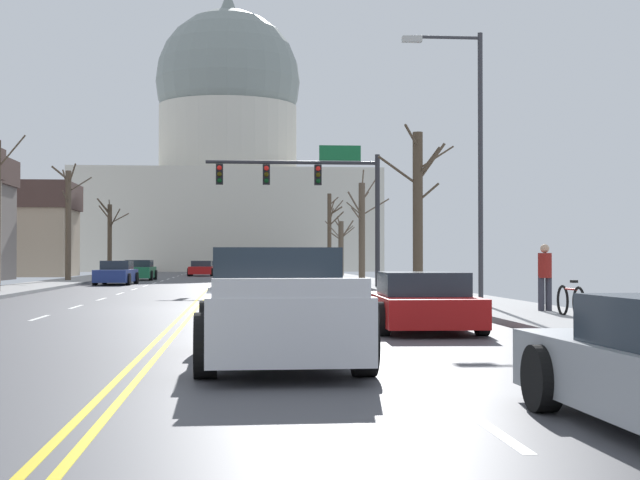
{
  "coord_description": "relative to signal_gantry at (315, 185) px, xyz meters",
  "views": [
    {
      "loc": [
        1.35,
        -26.95,
        1.47
      ],
      "look_at": [
        6.52,
        34.65,
        2.59
      ],
      "focal_mm": 53.59,
      "sensor_mm": 36.0,
      "label": 1
    }
  ],
  "objects": [
    {
      "name": "ground",
      "position": [
        -4.73,
        -16.12,
        -4.74
      ],
      "size": [
        20.0,
        180.0,
        0.2
      ],
      "color": "#49494E"
    },
    {
      "name": "signal_gantry",
      "position": [
        0.0,
        0.0,
        0.0
      ],
      "size": [
        7.91,
        0.41,
        6.43
      ],
      "color": "#28282D",
      "rests_on": "ground"
    },
    {
      "name": "bare_tree_04",
      "position": [
        3.6,
        11.27,
        -1.66
      ],
      "size": [
        2.62,
        2.36,
        6.47
      ],
      "color": "brown",
      "rests_on": "ground"
    },
    {
      "name": "capitol_building",
      "position": [
        -4.73,
        63.24,
        7.22
      ],
      "size": [
        32.36,
        18.14,
        31.45
      ],
      "color": "beige",
      "rests_on": "ground"
    },
    {
      "name": "bare_tree_01",
      "position": [
        -12.66,
        25.94,
        -1.8
      ],
      "size": [
        2.26,
        2.22,
        5.54
      ],
      "color": "#4C3D2D",
      "rests_on": "ground"
    },
    {
      "name": "sedan_oncoming_00",
      "position": [
        -10.01,
        8.99,
        -4.17
      ],
      "size": [
        2.06,
        4.7,
        1.29
      ],
      "color": "navy",
      "rests_on": "ground"
    },
    {
      "name": "pedestrian_00",
      "position": [
        4.19,
        -19.89,
        -3.7
      ],
      "size": [
        0.35,
        0.34,
        1.66
      ],
      "color": "#33333D",
      "rests_on": "ground"
    },
    {
      "name": "sedan_near_02",
      "position": [
        -3.07,
        -17.08,
        -4.17
      ],
      "size": [
        2.02,
        4.3,
        1.27
      ],
      "color": "#1E7247",
      "rests_on": "ground"
    },
    {
      "name": "pickup_truck_near_04",
      "position": [
        -2.86,
        -29.68,
        -4.04
      ],
      "size": [
        2.31,
        5.35,
        1.61
      ],
      "color": "silver",
      "rests_on": "ground"
    },
    {
      "name": "sedan_near_03",
      "position": [
        0.27,
        -24.12,
        -4.22
      ],
      "size": [
        2.2,
        4.43,
        1.17
      ],
      "color": "#B71414",
      "rests_on": "ground"
    },
    {
      "name": "sedan_oncoming_02",
      "position": [
        -6.4,
        32.76,
        -4.2
      ],
      "size": [
        2.08,
        4.42,
        1.2
      ],
      "color": "#B71414",
      "rests_on": "ground"
    },
    {
      "name": "bicycle_parked",
      "position": [
        4.07,
        -22.08,
        -4.28
      ],
      "size": [
        0.12,
        1.77,
        0.85
      ],
      "color": "black",
      "rests_on": "ground"
    },
    {
      "name": "bare_tree_02",
      "position": [
        4.07,
        26.97,
        -2.48
      ],
      "size": [
        2.3,
        1.63,
        4.36
      ],
      "color": "brown",
      "rests_on": "ground"
    },
    {
      "name": "sedan_near_01",
      "position": [
        -3.08,
        -10.01,
        -4.17
      ],
      "size": [
        2.15,
        4.45,
        1.25
      ],
      "color": "black",
      "rests_on": "ground"
    },
    {
      "name": "sedan_oncoming_01",
      "position": [
        -9.88,
        19.28,
        -4.15
      ],
      "size": [
        2.06,
        4.55,
        1.3
      ],
      "color": "#1E7247",
      "rests_on": "ground"
    },
    {
      "name": "bare_tree_06",
      "position": [
        3.43,
        -6.97,
        -1.38
      ],
      "size": [
        3.17,
        2.05,
        6.29
      ],
      "color": "#4C3D2D",
      "rests_on": "ground"
    },
    {
      "name": "bare_tree_00",
      "position": [
        3.84,
        33.27,
        -1.2
      ],
      "size": [
        1.25,
        2.01,
        6.47
      ],
      "color": "#4C3D2D",
      "rests_on": "ground"
    },
    {
      "name": "sedan_near_00",
      "position": [
        -2.76,
        -3.56,
        -4.21
      ],
      "size": [
        2.02,
        4.54,
        1.17
      ],
      "color": "silver",
      "rests_on": "ground"
    },
    {
      "name": "sedan_oncoming_03",
      "position": [
        -6.47,
        43.28,
        -4.22
      ],
      "size": [
        2.19,
        4.3,
        1.13
      ],
      "color": "#6B6056",
      "rests_on": "ground"
    },
    {
      "name": "bare_tree_03",
      "position": [
        -13.38,
        13.59,
        -1.2
      ],
      "size": [
        2.33,
        2.18,
        6.76
      ],
      "color": "brown",
      "rests_on": "ground"
    },
    {
      "name": "street_lamp_right",
      "position": [
        3.17,
        -16.34,
        -0.01
      ],
      "size": [
        2.33,
        0.24,
        7.77
      ],
      "color": "#333338",
      "rests_on": "ground"
    }
  ]
}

